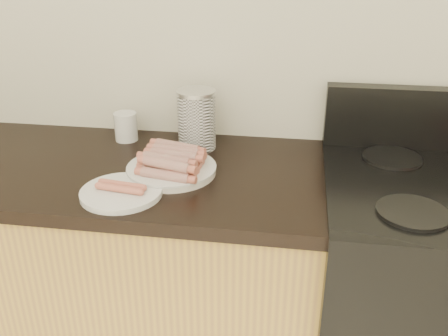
# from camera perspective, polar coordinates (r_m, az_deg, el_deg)

# --- Properties ---
(wall_back) EXTENTS (4.00, 0.04, 2.60)m
(wall_back) POSITION_cam_1_polar(r_m,az_deg,el_deg) (1.68, -1.97, 16.72)
(wall_back) COLOR silver
(wall_back) RESTS_ON ground
(cabinet_base) EXTENTS (2.20, 0.59, 0.86)m
(cabinet_base) POSITION_cam_1_polar(r_m,az_deg,el_deg) (2.00, -23.82, -11.18)
(cabinet_base) COLOR #AE8934
(cabinet_base) RESTS_ON floor
(stove) EXTENTS (0.76, 0.65, 0.91)m
(stove) POSITION_cam_1_polar(r_m,az_deg,el_deg) (1.77, 22.97, -15.29)
(stove) COLOR black
(stove) RESTS_ON floor
(stove_panel) EXTENTS (0.76, 0.06, 0.20)m
(stove_panel) POSITION_cam_1_polar(r_m,az_deg,el_deg) (1.75, 24.03, 5.07)
(stove_panel) COLOR black
(stove_panel) RESTS_ON stove
(burner_near_left) EXTENTS (0.18, 0.18, 0.01)m
(burner_near_left) POSITION_cam_1_polar(r_m,az_deg,el_deg) (1.34, 20.75, -4.76)
(burner_near_left) COLOR black
(burner_near_left) RESTS_ON stove
(burner_far_left) EXTENTS (0.18, 0.18, 0.01)m
(burner_far_left) POSITION_cam_1_polar(r_m,az_deg,el_deg) (1.64, 18.66, 1.12)
(burner_far_left) COLOR black
(burner_far_left) RESTS_ON stove
(main_plate) EXTENTS (0.34, 0.34, 0.02)m
(main_plate) POSITION_cam_1_polar(r_m,az_deg,el_deg) (1.49, -6.00, -0.30)
(main_plate) COLOR white
(main_plate) RESTS_ON counter_slab
(side_plate) EXTENTS (0.28, 0.28, 0.02)m
(side_plate) POSITION_cam_1_polar(r_m,az_deg,el_deg) (1.39, -11.66, -2.76)
(side_plate) COLOR white
(side_plate) RESTS_ON counter_slab
(hotdog_pile) EXTENTS (0.15, 0.23, 0.06)m
(hotdog_pile) POSITION_cam_1_polar(r_m,az_deg,el_deg) (1.48, -6.06, 0.96)
(hotdog_pile) COLOR brown
(hotdog_pile) RESTS_ON main_plate
(plain_sausages) EXTENTS (0.13, 0.06, 0.02)m
(plain_sausages) POSITION_cam_1_polar(r_m,az_deg,el_deg) (1.38, -11.72, -2.11)
(plain_sausages) COLOR #BC6E2D
(plain_sausages) RESTS_ON side_plate
(canister) EXTENTS (0.13, 0.13, 0.20)m
(canister) POSITION_cam_1_polar(r_m,az_deg,el_deg) (1.64, -3.14, 5.57)
(canister) COLOR silver
(canister) RESTS_ON counter_slab
(mug) EXTENTS (0.08, 0.08, 0.10)m
(mug) POSITION_cam_1_polar(r_m,az_deg,el_deg) (1.75, -11.15, 4.66)
(mug) COLOR white
(mug) RESTS_ON counter_slab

